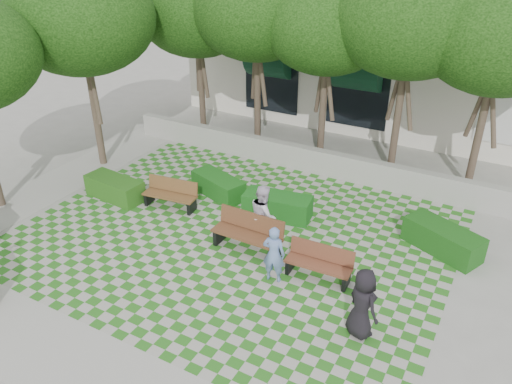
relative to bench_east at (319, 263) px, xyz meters
The scene contains 17 objects.
ground 2.98m from the bench_east, behind, with size 90.00×90.00×0.00m, color gray.
lawn 2.98m from the bench_east, behind, with size 12.00×12.00×0.00m, color #2B721E.
sidewalk_south 5.96m from the bench_east, 119.22° to the right, with size 16.00×2.00×0.01m, color #9E9B93.
sidewalk_west 10.12m from the bench_east, behind, with size 2.00×12.00×0.01m, color #9E9B93.
retaining_wall 6.41m from the bench_east, 116.94° to the left, with size 15.00×0.36×0.90m, color #9E9B93.
bench_east is the anchor object (origin of this frame).
bench_mid 2.23m from the bench_east, behind, with size 2.02×0.70×1.05m.
bench_west 5.68m from the bench_east, 168.81° to the left, with size 1.82×0.80×0.92m.
hedge_east 3.75m from the bench_east, 47.42° to the left, with size 2.14×0.86×0.75m, color #144713.
hedge_midright 3.20m from the bench_east, 136.27° to the left, with size 2.09×0.83×0.73m, color #155118.
hedge_midleft 5.29m from the bench_east, 151.84° to the left, with size 1.97×0.79×0.69m, color #155015.
hedge_west 7.59m from the bench_east, behind, with size 2.04×0.82×0.71m, color #205215.
person_blue 1.23m from the bench_east, 146.06° to the right, with size 0.58×0.38×1.58m, color #6B87C3.
person_dark 2.17m from the bench_east, 42.27° to the right, with size 0.84×0.54×1.71m, color black.
person_white 2.21m from the bench_east, 159.68° to the left, with size 0.88×0.68×1.81m, color silver.
tree_row 8.66m from the bench_east, 131.09° to the left, with size 17.70×13.40×7.41m.
building 13.89m from the bench_east, 98.24° to the left, with size 18.00×8.92×5.15m.
Camera 1 is at (6.48, -9.34, 8.08)m, focal length 35.00 mm.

